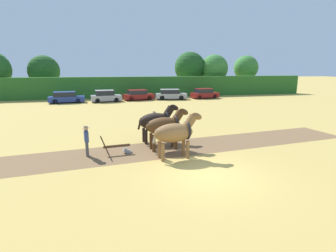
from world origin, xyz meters
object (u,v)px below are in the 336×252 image
(plow, at_px, (119,148))
(parked_car_center_right, at_px, (204,94))
(tree_left, at_px, (44,71))
(parked_car_far_left, at_px, (66,97))
(draft_horse_trail_left, at_px, (157,121))
(tree_center_right, at_px, (246,68))
(parked_car_center_left, at_px, (138,95))
(tree_center_left, at_px, (190,68))
(parked_car_center, at_px, (171,94))
(draft_horse_lead_right, at_px, (165,126))
(tree_center, at_px, (214,69))
(farmer_at_plow, at_px, (86,139))
(parked_car_left, at_px, (106,96))
(farmer_beside_team, at_px, (154,121))
(draft_horse_lead_left, at_px, (176,132))

(plow, height_order, parked_car_center_right, parked_car_center_right)
(tree_left, height_order, parked_car_far_left, tree_left)
(draft_horse_trail_left, bearing_deg, tree_left, 105.45)
(tree_center_right, bearing_deg, parked_car_center_left, -157.65)
(parked_car_center_left, bearing_deg, tree_center_left, 30.53)
(tree_center_right, height_order, plow, tree_center_right)
(parked_car_center, bearing_deg, tree_center_right, 37.04)
(draft_horse_lead_right, bearing_deg, parked_car_far_left, 103.49)
(tree_center_left, xyz_separation_m, draft_horse_lead_right, (-12.11, -32.97, -3.27))
(draft_horse_lead_right, relative_size, parked_car_center_left, 0.58)
(tree_center_right, bearing_deg, draft_horse_trail_left, -127.01)
(draft_horse_lead_right, relative_size, plow, 1.60)
(tree_center_left, bearing_deg, draft_horse_trail_left, -111.38)
(tree_center_right, bearing_deg, parked_car_center, -151.49)
(tree_center, xyz_separation_m, draft_horse_lead_right, (-16.33, -31.69, -3.09))
(draft_horse_trail_left, height_order, farmer_at_plow, draft_horse_trail_left)
(parked_car_center, xyz_separation_m, parked_car_center_right, (5.35, 0.23, -0.01))
(tree_center, distance_m, parked_car_center, 13.64)
(draft_horse_lead_right, bearing_deg, parked_car_left, 91.54)
(tree_center_left, distance_m, parked_car_left, 18.75)
(tree_left, distance_m, parked_car_left, 14.22)
(farmer_beside_team, bearing_deg, draft_horse_trail_left, -96.04)
(tree_center_left, relative_size, plow, 4.51)
(draft_horse_lead_left, relative_size, draft_horse_trail_left, 1.00)
(tree_center_right, xyz_separation_m, farmer_at_plow, (-27.56, -33.04, -3.62))
(tree_left, distance_m, farmer_at_plow, 34.32)
(draft_horse_lead_left, bearing_deg, draft_horse_trail_left, 90.04)
(parked_car_far_left, height_order, parked_car_left, parked_car_left)
(parked_car_center_right, bearing_deg, draft_horse_lead_right, -121.94)
(draft_horse_lead_left, height_order, parked_car_center_right, draft_horse_lead_left)
(draft_horse_trail_left, bearing_deg, parked_car_far_left, 104.43)
(farmer_at_plow, bearing_deg, parked_car_left, 78.43)
(tree_center_right, xyz_separation_m, plow, (-25.92, -33.05, -4.24))
(plow, relative_size, parked_car_center_left, 0.37)
(tree_left, relative_size, farmer_beside_team, 4.09)
(parked_car_center_left, bearing_deg, tree_left, 136.97)
(tree_center_left, xyz_separation_m, plow, (-14.69, -33.26, -4.30))
(draft_horse_lead_left, distance_m, parked_car_center, 25.70)
(tree_center_left, bearing_deg, draft_horse_lead_left, -109.05)
(tree_center_left, height_order, draft_horse_lead_right, tree_center_left)
(draft_horse_lead_right, distance_m, farmer_beside_team, 3.58)
(draft_horse_lead_left, height_order, plow, draft_horse_lead_left)
(tree_center_left, bearing_deg, parked_car_left, -146.36)
(farmer_at_plow, xyz_separation_m, parked_car_center_left, (5.62, 24.02, -0.22))
(parked_car_center, bearing_deg, parked_car_center_left, -175.45)
(parked_car_center_left, relative_size, parked_car_center_right, 1.06)
(parked_car_center_right, bearing_deg, parked_car_far_left, 176.19)
(draft_horse_trail_left, xyz_separation_m, parked_car_center, (6.31, 21.84, -0.60))
(tree_left, distance_m, farmer_beside_team, 32.08)
(draft_horse_lead_right, height_order, farmer_at_plow, draft_horse_lead_right)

